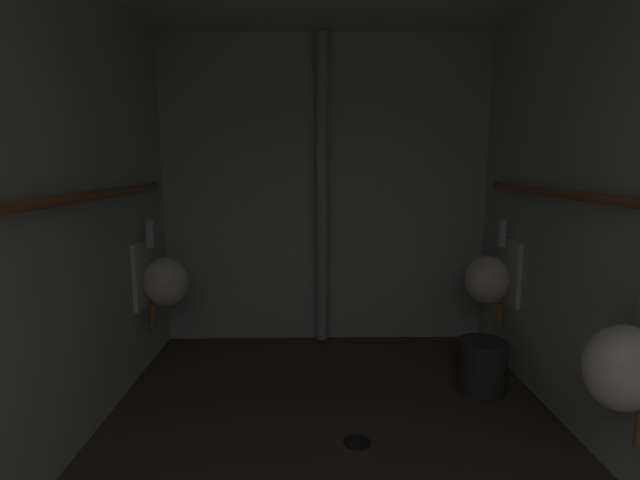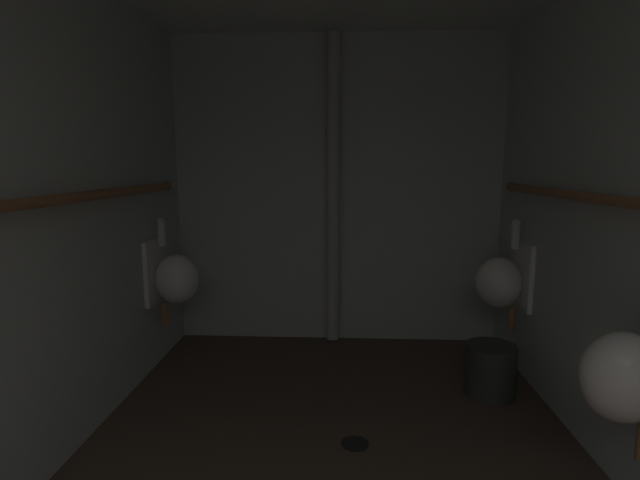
{
  "view_description": "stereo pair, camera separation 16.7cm",
  "coord_description": "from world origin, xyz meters",
  "px_view_note": "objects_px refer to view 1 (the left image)",
  "views": [
    {
      "loc": [
        -0.12,
        0.22,
        1.39
      ],
      "look_at": [
        -0.07,
        2.61,
        1.01
      ],
      "focal_mm": 26.76,
      "sensor_mm": 36.0,
      "label": 1
    },
    {
      "loc": [
        0.05,
        0.22,
        1.39
      ],
      "look_at": [
        -0.07,
        2.61,
        1.01
      ],
      "focal_mm": 26.76,
      "sensor_mm": 36.0,
      "label": 2
    }
  ],
  "objects_px": {
    "urinal_left_mid": "(163,280)",
    "standpipe_back_wall": "(322,193)",
    "floor_drain": "(357,442)",
    "urinal_right_mid": "(628,365)",
    "urinal_right_far": "(490,278)",
    "waste_bin": "(482,365)"
  },
  "relations": [
    {
      "from": "waste_bin",
      "to": "urinal_right_mid",
      "type": "bearing_deg",
      "value": -81.7
    },
    {
      "from": "urinal_left_mid",
      "to": "urinal_right_far",
      "type": "bearing_deg",
      "value": 0.2
    },
    {
      "from": "floor_drain",
      "to": "urinal_right_mid",
      "type": "bearing_deg",
      "value": -27.1
    },
    {
      "from": "urinal_right_mid",
      "to": "floor_drain",
      "type": "height_order",
      "value": "urinal_right_mid"
    },
    {
      "from": "urinal_left_mid",
      "to": "urinal_right_mid",
      "type": "bearing_deg",
      "value": -32.62
    },
    {
      "from": "urinal_right_far",
      "to": "floor_drain",
      "type": "relative_size",
      "value": 5.39
    },
    {
      "from": "floor_drain",
      "to": "waste_bin",
      "type": "relative_size",
      "value": 0.44
    },
    {
      "from": "waste_bin",
      "to": "floor_drain",
      "type": "bearing_deg",
      "value": -145.91
    },
    {
      "from": "standpipe_back_wall",
      "to": "floor_drain",
      "type": "xyz_separation_m",
      "value": [
        0.15,
        -1.4,
        -1.18
      ]
    },
    {
      "from": "urinal_right_mid",
      "to": "standpipe_back_wall",
      "type": "height_order",
      "value": "standpipe_back_wall"
    },
    {
      "from": "urinal_right_mid",
      "to": "floor_drain",
      "type": "bearing_deg",
      "value": 152.9
    },
    {
      "from": "standpipe_back_wall",
      "to": "floor_drain",
      "type": "relative_size",
      "value": 16.5
    },
    {
      "from": "urinal_left_mid",
      "to": "waste_bin",
      "type": "bearing_deg",
      "value": -9.56
    },
    {
      "from": "urinal_left_mid",
      "to": "standpipe_back_wall",
      "type": "relative_size",
      "value": 0.33
    },
    {
      "from": "urinal_left_mid",
      "to": "floor_drain",
      "type": "distance_m",
      "value": 1.65
    },
    {
      "from": "urinal_right_mid",
      "to": "standpipe_back_wall",
      "type": "relative_size",
      "value": 0.33
    },
    {
      "from": "urinal_right_mid",
      "to": "floor_drain",
      "type": "relative_size",
      "value": 5.39
    },
    {
      "from": "urinal_left_mid",
      "to": "urinal_right_far",
      "type": "height_order",
      "value": "same"
    },
    {
      "from": "standpipe_back_wall",
      "to": "urinal_right_mid",
      "type": "bearing_deg",
      "value": -59.28
    },
    {
      "from": "urinal_right_mid",
      "to": "urinal_right_far",
      "type": "distance_m",
      "value": 1.42
    },
    {
      "from": "floor_drain",
      "to": "waste_bin",
      "type": "bearing_deg",
      "value": 34.09
    },
    {
      "from": "urinal_left_mid",
      "to": "standpipe_back_wall",
      "type": "distance_m",
      "value": 1.31
    }
  ]
}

